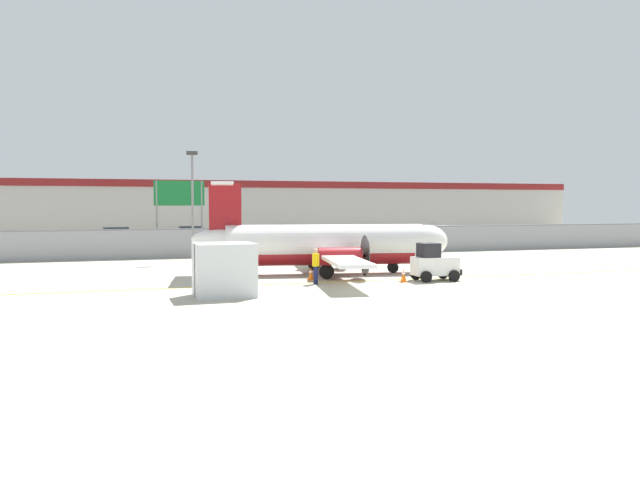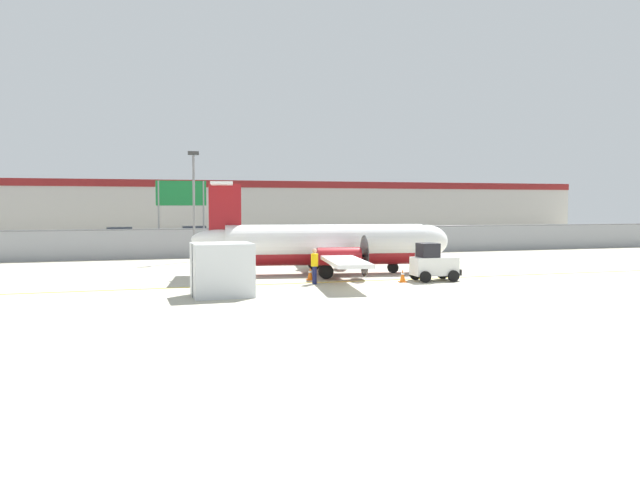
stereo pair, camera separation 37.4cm
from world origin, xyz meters
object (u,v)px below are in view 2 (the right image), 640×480
Objects in this scene: cargo_container at (222,270)px; apron_light_pole at (194,197)px; traffic_cone_far_right at (310,274)px; parked_car_0 at (118,236)px; parked_car_2 at (280,233)px; traffic_cone_far_left at (372,262)px; parked_car_1 at (195,234)px; commuter_airplane at (330,245)px; highway_sign at (181,199)px; ground_crew_worker at (315,264)px; traffic_cone_near_right at (237,266)px; baggage_tug at (433,264)px; traffic_cone_near_left at (403,276)px; parked_car_3 at (396,237)px.

apron_light_pole is at bearing 87.16° from cargo_container.
parked_car_0 is (-9.91, 30.29, 0.58)m from traffic_cone_far_right.
parked_car_2 is (15.45, 0.90, 0.00)m from parked_car_0.
parked_car_1 is (-8.14, 26.04, 0.58)m from traffic_cone_far_left.
apron_light_pole is (5.28, -18.33, 3.41)m from parked_car_0.
parked_car_0 is at bearing 121.02° from commuter_airplane.
parked_car_0 is 19.38m from apron_light_pole.
commuter_airplane reaches higher than traffic_cone_far_left.
traffic_cone_far_right is at bearing 38.79° from cargo_container.
parked_car_2 is 18.49m from highway_sign.
highway_sign is (4.78, -13.84, 3.24)m from parked_car_0.
traffic_cone_far_right is (0.22, 1.57, -0.64)m from ground_crew_worker.
traffic_cone_near_right is (-2.63, 6.75, -0.64)m from ground_crew_worker.
highway_sign reaches higher than traffic_cone_far_right.
parked_car_0 reaches higher than traffic_cone_far_left.
apron_light_pole is (-9.95, 6.75, 3.99)m from traffic_cone_far_left.
apron_light_pole reaches higher than parked_car_0.
commuter_airplane reaches higher than traffic_cone_near_right.
baggage_tug is at bearing -53.35° from apron_light_pole.
baggage_tug is 0.55× the size of parked_car_2.
ground_crew_worker is 1.71m from traffic_cone_far_right.
parked_car_0 is at bearing 108.13° from traffic_cone_far_right.
cargo_container is 6.56m from traffic_cone_far_right.
traffic_cone_far_left is (3.56, 2.89, -1.29)m from commuter_airplane.
commuter_airplane is at bearing -56.46° from apron_light_pole.
traffic_cone_far_left is 27.29m from parked_car_1.
traffic_cone_far_left is 1.00× the size of traffic_cone_far_right.
traffic_cone_far_right is at bearing -68.84° from apron_light_pole.
baggage_tug is at bearing -38.89° from commuter_airplane.
parked_car_1 is 15.33m from highway_sign.
traffic_cone_far_left is at bearing 51.68° from ground_crew_worker.
parked_car_2 is 0.58× the size of apron_light_pole.
traffic_cone_near_left is (2.34, -4.43, -1.29)m from commuter_airplane.
traffic_cone_near_right is at bearing 141.76° from baggage_tug.
baggage_tug reaches higher than traffic_cone_near_right.
highway_sign reaches higher than traffic_cone_far_left.
parked_car_0 reaches higher than traffic_cone_far_right.
traffic_cone_far_right is 13.43m from apron_light_pole.
cargo_container is 0.45× the size of highway_sign.
parked_car_0 is 1.02× the size of parked_car_2.
highway_sign is (-0.50, 4.49, -0.16)m from apron_light_pole.
parked_car_2 is at bearing 79.93° from traffic_cone_far_right.
parked_car_1 is 19.58m from parked_car_3.
ground_crew_worker is at bearing -129.25° from traffic_cone_far_left.
traffic_cone_far_left is 17.53m from parked_car_3.
commuter_airplane is 2.21× the size of apron_light_pole.
highway_sign is at bearing 107.33° from traffic_cone_far_right.
parked_car_1 is (0.04, 26.07, 0.58)m from traffic_cone_near_right.
baggage_tug reaches higher than traffic_cone_near_left.
parked_car_1 is at bearing 84.64° from apron_light_pole.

